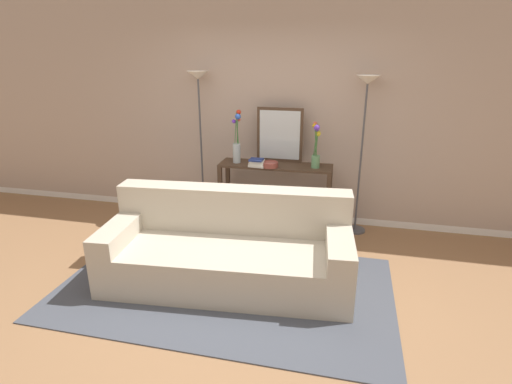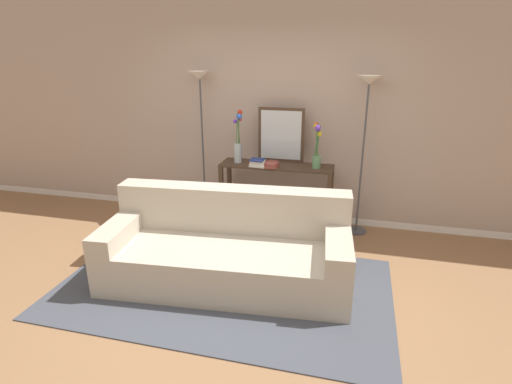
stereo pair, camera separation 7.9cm
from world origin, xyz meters
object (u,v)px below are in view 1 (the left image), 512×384
at_px(couch, 228,252).
at_px(fruit_bowl, 270,164).
at_px(floor_lamp_right, 365,112).
at_px(vase_short_flowers, 316,148).
at_px(vase_tall_flowers, 237,144).
at_px(floor_lamp_left, 199,105).
at_px(book_row_under_console, 244,220).
at_px(console_table, 275,184).
at_px(wall_mirror, 280,135).
at_px(book_stack, 257,163).

xyz_separation_m(couch, fruit_bowl, (0.17, 1.23, 0.57)).
bearing_deg(floor_lamp_right, vase_short_flowers, -163.64).
xyz_separation_m(floor_lamp_right, vase_tall_flowers, (-1.50, -0.15, -0.42)).
relative_size(vase_tall_flowers, vase_short_flowers, 1.20).
xyz_separation_m(floor_lamp_left, floor_lamp_right, (2.03, 0.00, -0.02)).
relative_size(floor_lamp_right, book_row_under_console, 5.85).
bearing_deg(vase_short_flowers, book_row_under_console, 178.25).
xyz_separation_m(console_table, floor_lamp_right, (1.02, 0.13, 0.92)).
distance_m(couch, console_table, 1.40).
distance_m(floor_lamp_right, vase_tall_flowers, 1.57).
relative_size(floor_lamp_right, fruit_bowl, 9.78).
height_order(wall_mirror, vase_short_flowers, wall_mirror).
height_order(couch, vase_tall_flowers, vase_tall_flowers).
bearing_deg(wall_mirror, console_table, -96.42).
relative_size(couch, fruit_bowl, 12.40).
relative_size(vase_tall_flowers, book_row_under_console, 2.01).
relative_size(fruit_bowl, book_stack, 0.92).
relative_size(vase_short_flowers, book_row_under_console, 1.67).
bearing_deg(book_row_under_console, console_table, 0.00).
bearing_deg(fruit_bowl, book_row_under_console, 161.80).
xyz_separation_m(couch, book_row_under_console, (-0.20, 1.35, -0.25)).
xyz_separation_m(floor_lamp_right, book_stack, (-1.22, -0.25, -0.62)).
xyz_separation_m(fruit_bowl, book_stack, (-0.16, -0.00, 0.01)).
bearing_deg(floor_lamp_left, wall_mirror, 1.78).
distance_m(floor_lamp_left, vase_tall_flowers, 0.70).
height_order(floor_lamp_right, vase_tall_flowers, floor_lamp_right).
bearing_deg(fruit_bowl, couch, -97.71).
distance_m(vase_short_flowers, fruit_bowl, 0.58).
distance_m(vase_tall_flowers, vase_short_flowers, 0.97).
height_order(vase_tall_flowers, vase_short_flowers, vase_tall_flowers).
distance_m(fruit_bowl, book_stack, 0.16).
distance_m(couch, book_stack, 1.36).
height_order(couch, vase_short_flowers, vase_short_flowers).
bearing_deg(vase_tall_flowers, wall_mirror, 19.48).
height_order(console_table, vase_short_flowers, vase_short_flowers).
bearing_deg(console_table, vase_short_flowers, -3.24).
height_order(floor_lamp_left, book_stack, floor_lamp_left).
height_order(floor_lamp_left, fruit_bowl, floor_lamp_left).
bearing_deg(wall_mirror, floor_lamp_right, -1.84).
xyz_separation_m(console_table, book_stack, (-0.20, -0.13, 0.30)).
height_order(vase_tall_flowers, fruit_bowl, vase_tall_flowers).
xyz_separation_m(vase_short_flowers, book_stack, (-0.69, -0.10, -0.20)).
bearing_deg(book_stack, console_table, 31.73).
relative_size(floor_lamp_right, book_stack, 8.97).
height_order(floor_lamp_left, wall_mirror, floor_lamp_left).
height_order(console_table, book_row_under_console, console_table).
bearing_deg(floor_lamp_left, vase_short_flowers, -5.92).
bearing_deg(floor_lamp_right, fruit_bowl, -166.76).
bearing_deg(book_stack, floor_lamp_left, 162.61).
height_order(floor_lamp_right, book_row_under_console, floor_lamp_right).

